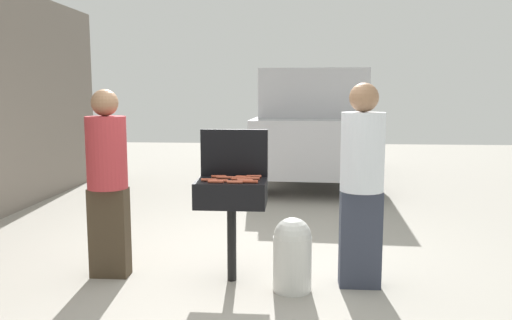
% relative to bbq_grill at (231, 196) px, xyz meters
% --- Properties ---
extents(ground_plane, '(24.00, 24.00, 0.00)m').
position_rel_bbq_grill_xyz_m(ground_plane, '(-0.08, 0.16, -0.75)').
color(ground_plane, '#9E998E').
extents(bbq_grill, '(0.60, 0.44, 0.89)m').
position_rel_bbq_grill_xyz_m(bbq_grill, '(0.00, 0.00, 0.00)').
color(bbq_grill, black).
rests_on(bbq_grill, ground).
extents(grill_lid_open, '(0.60, 0.05, 0.42)m').
position_rel_bbq_grill_xyz_m(grill_lid_open, '(-0.00, 0.22, 0.35)').
color(grill_lid_open, black).
rests_on(grill_lid_open, bbq_grill).
extents(hot_dog_0, '(0.13, 0.03, 0.03)m').
position_rel_bbq_grill_xyz_m(hot_dog_0, '(0.05, -0.16, 0.15)').
color(hot_dog_0, '#C6593D').
rests_on(hot_dog_0, bbq_grill).
extents(hot_dog_1, '(0.13, 0.04, 0.03)m').
position_rel_bbq_grill_xyz_m(hot_dog_1, '(-0.08, -0.12, 0.15)').
color(hot_dog_1, '#B74C33').
rests_on(hot_dog_1, bbq_grill).
extents(hot_dog_2, '(0.13, 0.03, 0.03)m').
position_rel_bbq_grill_xyz_m(hot_dog_2, '(0.05, 0.05, 0.15)').
color(hot_dog_2, '#B74C33').
rests_on(hot_dog_2, bbq_grill).
extents(hot_dog_3, '(0.13, 0.03, 0.03)m').
position_rel_bbq_grill_xyz_m(hot_dog_3, '(-0.07, 0.06, 0.15)').
color(hot_dog_3, '#B74C33').
rests_on(hot_dog_3, bbq_grill).
extents(hot_dog_4, '(0.13, 0.04, 0.03)m').
position_rel_bbq_grill_xyz_m(hot_dog_4, '(0.18, 0.13, 0.15)').
color(hot_dog_4, '#B74C33').
rests_on(hot_dog_4, bbq_grill).
extents(hot_dog_5, '(0.13, 0.03, 0.03)m').
position_rel_bbq_grill_xyz_m(hot_dog_5, '(-0.12, 0.10, 0.15)').
color(hot_dog_5, '#AD4228').
rests_on(hot_dog_5, bbq_grill).
extents(hot_dog_6, '(0.13, 0.03, 0.03)m').
position_rel_bbq_grill_xyz_m(hot_dog_6, '(-0.11, -0.15, 0.15)').
color(hot_dog_6, '#B74C33').
rests_on(hot_dog_6, bbq_grill).
extents(hot_dog_7, '(0.13, 0.04, 0.03)m').
position_rel_bbq_grill_xyz_m(hot_dog_7, '(0.09, 0.10, 0.15)').
color(hot_dog_7, '#AD4228').
rests_on(hot_dog_7, bbq_grill).
extents(hot_dog_8, '(0.13, 0.03, 0.03)m').
position_rel_bbq_grill_xyz_m(hot_dog_8, '(0.13, -0.08, 0.15)').
color(hot_dog_8, '#C6593D').
rests_on(hot_dog_8, bbq_grill).
extents(hot_dog_9, '(0.13, 0.03, 0.03)m').
position_rel_bbq_grill_xyz_m(hot_dog_9, '(-0.18, -0.08, 0.15)').
color(hot_dog_9, '#B74C33').
rests_on(hot_dog_9, bbq_grill).
extents(hot_dog_10, '(0.13, 0.03, 0.03)m').
position_rel_bbq_grill_xyz_m(hot_dog_10, '(0.07, -0.02, 0.15)').
color(hot_dog_10, '#AD4228').
rests_on(hot_dog_10, bbq_grill).
extents(hot_dog_11, '(0.13, 0.03, 0.03)m').
position_rel_bbq_grill_xyz_m(hot_dog_11, '(0.18, 0.02, 0.15)').
color(hot_dog_11, '#B74C33').
rests_on(hot_dog_11, bbq_grill).
extents(hot_dog_12, '(0.13, 0.03, 0.03)m').
position_rel_bbq_grill_xyz_m(hot_dog_12, '(0.17, -0.14, 0.15)').
color(hot_dog_12, '#AD4228').
rests_on(hot_dog_12, bbq_grill).
extents(propane_tank, '(0.32, 0.32, 0.62)m').
position_rel_bbq_grill_xyz_m(propane_tank, '(0.53, -0.19, -0.43)').
color(propane_tank, silver).
rests_on(propane_tank, ground).
extents(person_left, '(0.35, 0.35, 1.66)m').
position_rel_bbq_grill_xyz_m(person_left, '(-1.10, 0.03, 0.15)').
color(person_left, '#3F3323').
rests_on(person_left, ground).
extents(person_right, '(0.36, 0.36, 1.71)m').
position_rel_bbq_grill_xyz_m(person_right, '(1.10, -0.05, 0.18)').
color(person_right, '#333847').
rests_on(person_right, ground).
extents(parked_minivan, '(2.21, 4.49, 2.02)m').
position_rel_bbq_grill_xyz_m(parked_minivan, '(0.90, 5.31, 0.28)').
color(parked_minivan, '#B7B7BC').
rests_on(parked_minivan, ground).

